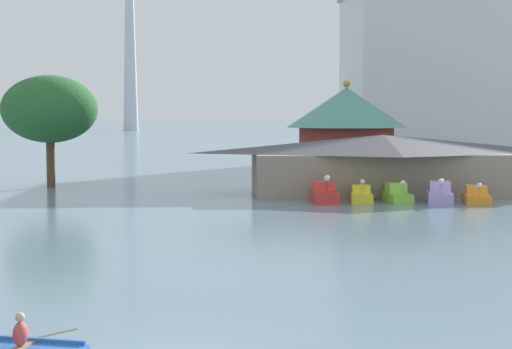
{
  "coord_description": "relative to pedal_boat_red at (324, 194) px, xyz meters",
  "views": [
    {
      "loc": [
        0.92,
        -17.73,
        5.83
      ],
      "look_at": [
        3.38,
        24.41,
        2.64
      ],
      "focal_mm": 55.82,
      "sensor_mm": 36.0,
      "label": 1
    }
  ],
  "objects": [
    {
      "name": "green_roof_pavilion",
      "position": [
        5.31,
        22.5,
        4.1
      ],
      "size": [
        11.25,
        11.25,
        9.07
      ],
      "color": "#993328",
      "rests_on": "ground"
    },
    {
      "name": "background_building_block",
      "position": [
        26.92,
        45.42,
        10.21
      ],
      "size": [
        35.09,
        17.19,
        21.53
      ],
      "color": "silver",
      "rests_on": "ground"
    },
    {
      "name": "pedal_boat_lime",
      "position": [
        4.93,
        0.31,
        -0.07
      ],
      "size": [
        1.57,
        3.01,
        1.57
      ],
      "rotation": [
        0.0,
        0.0,
        -1.51
      ],
      "color": "#8CCC3F",
      "rests_on": "ground"
    },
    {
      "name": "pedal_boat_orange",
      "position": [
        10.01,
        -0.65,
        -0.12
      ],
      "size": [
        2.14,
        3.25,
        1.45
      ],
      "rotation": [
        0.0,
        0.0,
        -1.77
      ],
      "color": "orange",
      "rests_on": "ground"
    },
    {
      "name": "boathouse",
      "position": [
        5.18,
        5.87,
        1.7
      ],
      "size": [
        20.45,
        8.98,
        4.35
      ],
      "color": "gray",
      "rests_on": "ground"
    },
    {
      "name": "shoreline_tree_tall_left",
      "position": [
        -20.33,
        12.83,
        5.66
      ],
      "size": [
        7.63,
        7.63,
        8.97
      ],
      "color": "brown",
      "rests_on": "ground"
    },
    {
      "name": "pedal_boat_lavender",
      "position": [
        7.58,
        -0.6,
        -0.01
      ],
      "size": [
        2.22,
        3.23,
        1.74
      ],
      "rotation": [
        0.0,
        0.0,
        -1.81
      ],
      "color": "#B299D8",
      "rests_on": "ground"
    },
    {
      "name": "pedal_boat_yellow",
      "position": [
        2.54,
        0.46,
        -0.12
      ],
      "size": [
        1.75,
        3.0,
        1.62
      ],
      "rotation": [
        0.0,
        0.0,
        -1.7
      ],
      "color": "yellow",
      "rests_on": "ground"
    },
    {
      "name": "pedal_boat_red",
      "position": [
        0.0,
        0.0,
        0.0
      ],
      "size": [
        1.69,
        2.5,
        1.92
      ],
      "rotation": [
        0.0,
        0.0,
        -1.54
      ],
      "color": "red",
      "rests_on": "ground"
    }
  ]
}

